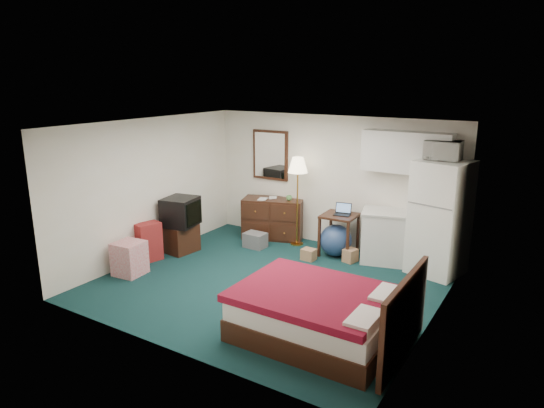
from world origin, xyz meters
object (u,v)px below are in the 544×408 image
Objects in this scene: floor_lamp at (297,202)px; suitcase at (149,242)px; kitchen_counter at (386,237)px; bed at (316,314)px; fridge at (440,218)px; desk at (339,235)px; tv_stand at (180,238)px; dresser at (273,218)px.

floor_lamp reaches higher than suitcase.
bed is at bearing -102.62° from kitchen_counter.
floor_lamp is at bearing 123.13° from bed.
fridge reaches higher than suitcase.
desk is at bearing -5.50° from floor_lamp.
desk is 0.85× the size of kitchen_counter.
fridge reaches higher than floor_lamp.
floor_lamp is at bearing 48.17° from tv_stand.
dresser is 0.63× the size of bed.
floor_lamp is 3.53m from bed.
desk is at bearing 51.48° from suitcase.
fridge is at bearing 75.51° from bed.
fridge is 4.64m from tv_stand.
tv_stand is 0.67m from suitcase.
floor_lamp reaches higher than desk.
suitcase is at bearing -130.40° from floor_lamp.
desk is at bearing -163.63° from fridge.
desk is 1.11× the size of suitcase.
floor_lamp reaches higher than tv_stand.
suitcase is (-3.72, 0.78, 0.04)m from bed.
bed is 3.40× the size of tv_stand.
dresser reaches higher than suitcase.
fridge is at bearing 0.08° from desk.
suitcase is (-1.82, -2.14, -0.52)m from floor_lamp.
desk is 2.96m from tv_stand.
desk is 0.86m from kitchen_counter.
bed is at bearing -57.08° from floor_lamp.
fridge is 5.01m from suitcase.
bed is at bearing -15.43° from tv_stand.
dresser is at bearing 129.82° from bed.
fridge is at bearing -20.94° from dresser.
tv_stand is at bearing -143.08° from dresser.
suitcase is at bearing -137.73° from dresser.
bed is (-0.77, -2.92, -0.64)m from fridge.
dresser is 2.14× the size of tv_stand.
kitchen_counter is 1.01m from fridge.
tv_stand is (-3.45, -1.52, -0.19)m from kitchen_counter.
bed is at bearing -73.86° from desk.
dresser is 3.31m from fridge.
suitcase is at bearing -96.56° from tv_stand.
kitchen_counter is at bearing 4.94° from desk.
floor_lamp reaches higher than kitchen_counter.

